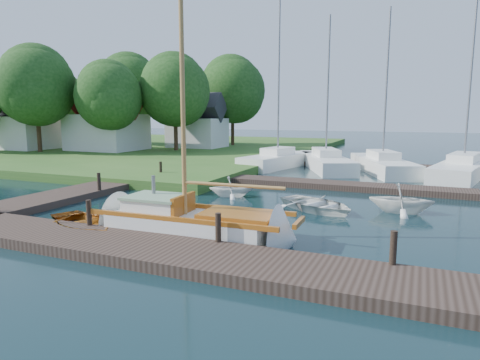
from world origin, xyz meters
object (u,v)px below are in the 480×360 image
at_px(marina_boat_0, 278,159).
at_px(tree_3, 175,90).
at_px(house_b, 25,124).
at_px(tree_4, 129,88).
at_px(mooring_post_2, 218,227).
at_px(mooring_post_5, 161,169).
at_px(tender_b, 231,185).
at_px(sailboat, 196,226).
at_px(tree_7, 233,90).
at_px(tree_1, 36,86).
at_px(tree_5, 57,98).
at_px(marina_boat_2, 383,164).
at_px(mooring_post_1, 89,213).
at_px(marina_boat_1, 326,161).
at_px(mooring_post_3, 393,248).
at_px(tender_d, 402,197).
at_px(mooring_post_4, 99,182).
at_px(dinghy, 83,220).
at_px(house_c, 197,126).
at_px(tender_c, 317,202).
at_px(marina_boat_3, 464,167).
at_px(house_a, 107,123).
at_px(tree_2, 109,96).

xyz_separation_m(marina_boat_0, tree_3, (-11.07, 4.45, 5.23)).
height_order(house_b, tree_4, tree_4).
distance_m(mooring_post_2, mooring_post_5, 13.12).
bearing_deg(tender_b, tree_4, 25.14).
xyz_separation_m(sailboat, tree_7, (-12.18, 29.94, 5.86)).
height_order(tree_1, tree_7, tree_7).
height_order(tree_4, tree_7, tree_4).
bearing_deg(tree_5, mooring_post_5, -33.20).
bearing_deg(mooring_post_2, marina_boat_2, 81.92).
distance_m(mooring_post_1, marina_boat_1, 19.32).
bearing_deg(sailboat, marina_boat_2, 75.09).
bearing_deg(mooring_post_3, tender_d, 91.22).
bearing_deg(mooring_post_4, mooring_post_5, 90.00).
bearing_deg(dinghy, marina_boat_2, 1.08).
relative_size(tender_b, tree_7, 0.21).
distance_m(mooring_post_3, sailboat, 5.93).
xyz_separation_m(house_c, tree_1, (-10.00, -9.95, 3.51)).
height_order(mooring_post_2, mooring_post_5, same).
bearing_deg(tender_c, tree_1, 97.82).
bearing_deg(house_b, tree_1, -25.98).
distance_m(dinghy, marina_boat_3, 22.30).
distance_m(marina_boat_3, tree_4, 32.42).
bearing_deg(tree_5, house_a, -22.05).
xyz_separation_m(mooring_post_5, house_b, (-21.00, 9.00, 2.07)).
relative_size(mooring_post_2, tree_2, 0.10).
height_order(tender_d, tree_5, tree_5).
distance_m(tender_d, tree_4, 34.79).
relative_size(tree_3, tree_7, 0.93).
height_order(tender_b, tree_5, tree_5).
xyz_separation_m(house_c, tree_5, (-16.00, -1.95, 2.84)).
bearing_deg(marina_boat_1, mooring_post_3, 172.71).
relative_size(mooring_post_2, tree_5, 0.10).
bearing_deg(house_b, marina_boat_3, -0.26).
bearing_deg(house_c, marina_boat_0, -37.19).
relative_size(mooring_post_3, marina_boat_3, 0.07).
height_order(mooring_post_1, tree_5, tree_5).
height_order(sailboat, tree_3, tree_3).
relative_size(mooring_post_3, sailboat, 0.08).
bearing_deg(house_b, tree_4, 53.29).
xyz_separation_m(marina_boat_0, tree_5, (-27.07, 6.45, 4.84)).
distance_m(mooring_post_4, dinghy, 5.83).
bearing_deg(sailboat, marina_boat_3, 61.84).
bearing_deg(tender_d, house_c, 42.87).
height_order(mooring_post_3, mooring_post_4, same).
bearing_deg(tree_7, house_a, -128.53).
bearing_deg(mooring_post_3, mooring_post_5, 142.43).
bearing_deg(tender_b, marina_boat_1, -30.11).
xyz_separation_m(tender_d, tree_2, (-23.85, 12.04, 4.63)).
bearing_deg(tree_5, tree_7, 18.43).
relative_size(tree_1, tree_5, 1.14).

